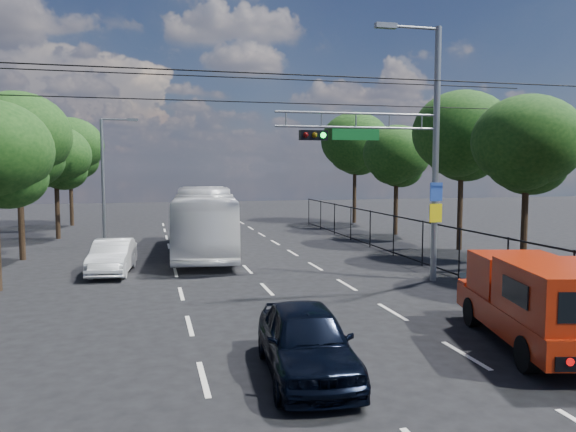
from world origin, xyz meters
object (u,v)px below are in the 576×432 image
object	(u,v)px
white_van	(112,257)
navy_hatchback	(306,341)
signal_mast	(406,142)
white_bus	(204,220)
red_pickup	(539,300)

from	to	relation	value
white_van	navy_hatchback	bearing A→B (deg)	-64.29
signal_mast	white_van	distance (m)	12.53
signal_mast	white_bus	distance (m)	11.72
red_pickup	white_van	size ratio (longest dim) A/B	1.48
white_bus	white_van	distance (m)	6.22
red_pickup	white_bus	distance (m)	18.04
signal_mast	white_bus	size ratio (longest dim) A/B	0.80
navy_hatchback	white_van	size ratio (longest dim) A/B	1.04
white_bus	navy_hatchback	bearing A→B (deg)	-83.54
navy_hatchback	red_pickup	bearing A→B (deg)	8.88
white_van	red_pickup	bearing A→B (deg)	-43.82
navy_hatchback	signal_mast	bearing A→B (deg)	58.28
red_pickup	navy_hatchback	distance (m)	5.91
white_bus	white_van	bearing A→B (deg)	-127.64
navy_hatchback	white_bus	xyz separation A→B (m)	(-0.43, 17.30, 0.92)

